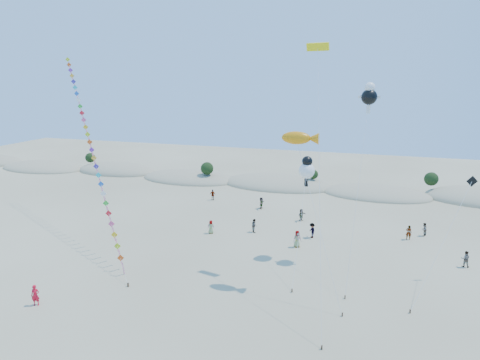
% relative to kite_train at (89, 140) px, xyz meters
% --- Properties ---
extents(ground, '(160.00, 160.00, 0.00)m').
position_rel_kite_train_xyz_m(ground, '(16.57, -18.89, -10.71)').
color(ground, gray).
rests_on(ground, ground).
extents(dune_ridge, '(145.30, 11.49, 5.57)m').
position_rel_kite_train_xyz_m(dune_ridge, '(17.62, 26.24, -10.59)').
color(dune_ridge, gray).
rests_on(dune_ridge, ground).
extents(kite_train, '(22.03, 21.38, 20.96)m').
position_rel_kite_train_xyz_m(kite_train, '(0.00, 0.00, 0.00)').
color(kite_train, '#3F2D1E').
rests_on(kite_train, ground).
extents(fish_kite, '(6.00, 5.28, 13.31)m').
position_rel_kite_train_xyz_m(fish_kite, '(25.09, -5.75, 2.04)').
color(fish_kite, '#3F2D1E').
rests_on(fish_kite, ground).
extents(cartoon_kite_low, '(1.55, 8.75, 10.24)m').
position_rel_kite_train_xyz_m(cartoon_kite_low, '(24.98, -0.11, -1.74)').
color(cartoon_kite_low, '#3F2D1E').
rests_on(cartoon_kite_low, ground).
extents(cartoon_kite_high, '(2.00, 9.93, 17.20)m').
position_rel_kite_train_xyz_m(cartoon_kite_high, '(30.27, 1.33, 5.28)').
color(cartoon_kite_high, '#3F2D1E').
rests_on(cartoon_kite_high, ground).
extents(parafoil_kite, '(3.75, 13.46, 20.53)m').
position_rel_kite_train_xyz_m(parafoil_kite, '(25.79, -2.17, 8.86)').
color(parafoil_kite, '#3F2D1E').
rests_on(parafoil_kite, ground).
extents(dark_kite, '(5.42, 8.28, 9.37)m').
position_rel_kite_train_xyz_m(dark_kite, '(38.01, -2.52, -4.20)').
color(dark_kite, '#3F2D1E').
rests_on(dark_kite, ground).
extents(flyer_foreground, '(0.74, 0.62, 1.72)m').
position_rel_kite_train_xyz_m(flyer_foreground, '(6.12, -16.03, -9.84)').
color(flyer_foreground, red).
rests_on(flyer_foreground, ground).
extents(beachgoers, '(36.04, 14.17, 1.82)m').
position_rel_kite_train_xyz_m(beachgoers, '(26.84, 6.37, -9.88)').
color(beachgoers, slate).
rests_on(beachgoers, ground).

